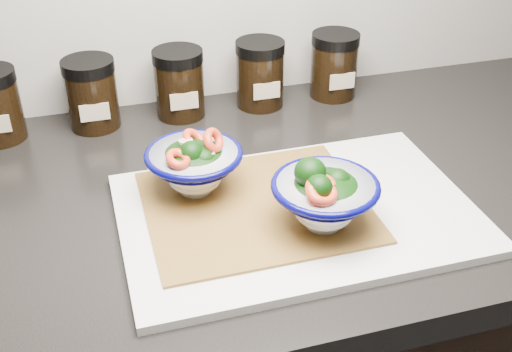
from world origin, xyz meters
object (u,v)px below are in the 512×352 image
object	(u,v)px
spice_jar_e	(334,65)
bowl_right	(324,197)
spice_jar_b	(92,94)
cutting_board	(297,213)
bowl_left	(194,164)
spice_jar_c	(179,83)
spice_jar_d	(260,74)

from	to	relation	value
spice_jar_e	bowl_right	bearing A→B (deg)	-113.84
spice_jar_b	spice_jar_e	xyz separation A→B (m)	(0.41, 0.00, 0.00)
cutting_board	spice_jar_e	bearing A→B (deg)	61.04
bowl_left	spice_jar_c	size ratio (longest dim) A/B	1.14
cutting_board	spice_jar_c	size ratio (longest dim) A/B	3.98
bowl_left	bowl_right	world-z (taller)	bowl_left
cutting_board	spice_jar_b	world-z (taller)	spice_jar_b
spice_jar_b	bowl_right	bearing A→B (deg)	-56.42
bowl_left	spice_jar_d	distance (m)	0.30
bowl_left	spice_jar_e	xyz separation A→B (m)	(0.30, 0.25, 0.00)
cutting_board	spice_jar_d	world-z (taller)	spice_jar_d
cutting_board	spice_jar_c	bearing A→B (deg)	105.16
spice_jar_c	bowl_left	bearing A→B (deg)	-96.18
spice_jar_b	spice_jar_c	world-z (taller)	same
cutting_board	bowl_left	distance (m)	0.15
spice_jar_d	spice_jar_b	bearing A→B (deg)	180.00
bowl_right	cutting_board	bearing A→B (deg)	112.51
spice_jar_c	bowl_right	bearing A→B (deg)	-73.96
spice_jar_c	spice_jar_e	xyz separation A→B (m)	(0.27, 0.00, 0.00)
spice_jar_b	spice_jar_e	distance (m)	0.41
bowl_left	spice_jar_e	bearing A→B (deg)	40.26
bowl_left	cutting_board	bearing A→B (deg)	-33.17
bowl_right	spice_jar_e	size ratio (longest dim) A/B	1.17
spice_jar_c	spice_jar_e	size ratio (longest dim) A/B	1.00
spice_jar_e	spice_jar_b	bearing A→B (deg)	180.00
cutting_board	bowl_left	world-z (taller)	bowl_left
spice_jar_e	bowl_left	bearing A→B (deg)	-139.74
bowl_left	spice_jar_e	distance (m)	0.39
spice_jar_c	spice_jar_d	distance (m)	0.14
spice_jar_d	spice_jar_e	world-z (taller)	same
spice_jar_c	spice_jar_e	bearing A→B (deg)	0.00
bowl_right	spice_jar_b	size ratio (longest dim) A/B	1.17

